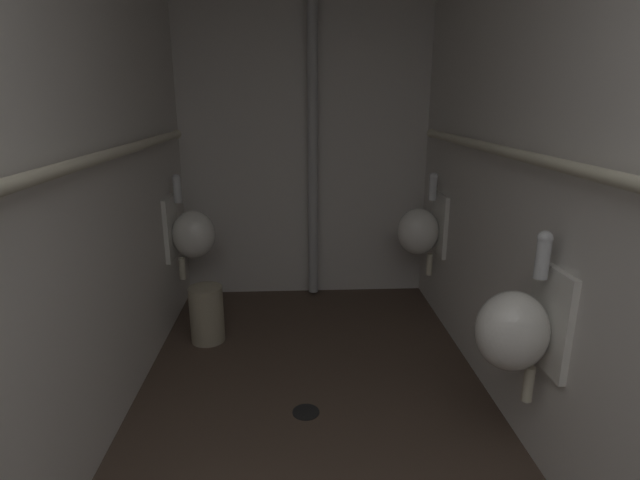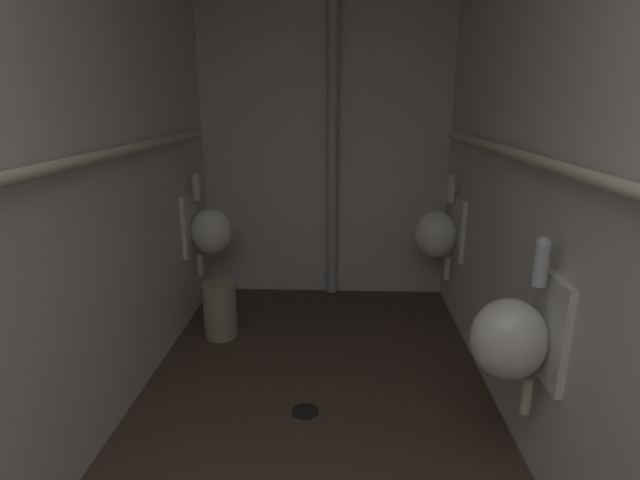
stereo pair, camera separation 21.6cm
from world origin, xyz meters
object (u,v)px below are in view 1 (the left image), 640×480
at_px(urinal_left_mid, 191,233).
at_px(standpipe_back_wall, 313,124).
at_px(urinal_right_mid, 517,328).
at_px(waste_bin, 207,314).
at_px(urinal_right_far, 421,230).
at_px(floor_drain, 306,412).

relative_size(urinal_left_mid, standpipe_back_wall, 0.28).
distance_m(urinal_right_mid, waste_bin, 1.99).
height_order(urinal_right_mid, urinal_right_far, same).
distance_m(standpipe_back_wall, waste_bin, 1.60).
relative_size(urinal_left_mid, urinal_right_far, 1.00).
relative_size(urinal_left_mid, floor_drain, 5.39).
height_order(urinal_right_mid, floor_drain, urinal_right_mid).
distance_m(floor_drain, waste_bin, 1.06).
bearing_deg(waste_bin, floor_drain, -52.56).
relative_size(urinal_right_mid, urinal_right_far, 1.00).
bearing_deg(urinal_left_mid, floor_drain, -56.60).
xyz_separation_m(urinal_left_mid, waste_bin, (0.14, -0.35, -0.46)).
distance_m(urinal_right_mid, standpipe_back_wall, 2.26).
distance_m(urinal_right_mid, floor_drain, 1.15).
xyz_separation_m(urinal_right_mid, floor_drain, (-0.86, 0.41, -0.65)).
distance_m(urinal_left_mid, standpipe_back_wall, 1.21).
bearing_deg(floor_drain, urinal_right_far, 53.58).
distance_m(urinal_left_mid, floor_drain, 1.55).
bearing_deg(urinal_right_mid, urinal_left_mid, 136.01).
height_order(standpipe_back_wall, waste_bin, standpipe_back_wall).
distance_m(urinal_right_far, waste_bin, 1.60).
height_order(urinal_right_far, standpipe_back_wall, standpipe_back_wall).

